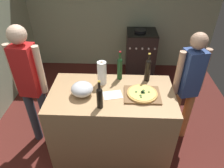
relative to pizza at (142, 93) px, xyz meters
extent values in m
cube|color=#511E19|center=(-0.39, 0.81, -0.98)|extent=(4.14, 3.70, 0.02)
cube|color=#99A889|center=(-0.39, 2.41, 0.33)|extent=(4.14, 0.10, 2.60)
cube|color=tan|center=(-0.34, 0.04, -0.50)|extent=(1.43, 0.78, 0.94)
cube|color=brown|center=(0.00, 0.00, -0.02)|extent=(0.40, 0.32, 0.02)
cylinder|color=tan|center=(0.00, 0.00, 0.00)|extent=(0.34, 0.34, 0.02)
cylinder|color=#EAC660|center=(0.00, 0.00, 0.01)|extent=(0.30, 0.30, 0.00)
cylinder|color=#335926|center=(-0.07, 0.00, 0.01)|extent=(0.03, 0.03, 0.01)
cylinder|color=#335926|center=(0.00, 0.00, 0.01)|extent=(0.03, 0.03, 0.01)
cylinder|color=#335926|center=(0.02, 0.03, 0.01)|extent=(0.03, 0.03, 0.01)
cylinder|color=#335926|center=(0.07, 0.01, 0.01)|extent=(0.02, 0.02, 0.01)
cylinder|color=#335926|center=(-0.02, -0.09, 0.01)|extent=(0.02, 0.02, 0.01)
cylinder|color=#335926|center=(0.00, 0.01, 0.01)|extent=(0.03, 0.03, 0.01)
cylinder|color=#335926|center=(-0.02, -0.06, 0.01)|extent=(0.03, 0.03, 0.01)
cylinder|color=#335926|center=(0.02, -0.01, 0.01)|extent=(0.03, 0.03, 0.01)
cylinder|color=#335926|center=(0.00, 0.00, 0.01)|extent=(0.02, 0.02, 0.01)
cylinder|color=#335926|center=(-0.01, -0.01, 0.01)|extent=(0.03, 0.03, 0.01)
cylinder|color=#B2B2B7|center=(-0.67, -0.01, -0.03)|extent=(0.10, 0.10, 0.01)
ellipsoid|color=silver|center=(-0.67, -0.01, 0.05)|extent=(0.25, 0.25, 0.15)
cylinder|color=white|center=(-0.46, 0.22, 0.11)|extent=(0.11, 0.11, 0.29)
cylinder|color=#997551|center=(-0.46, 0.22, 0.11)|extent=(0.03, 0.03, 0.29)
cylinder|color=#143819|center=(-0.26, 0.33, 0.09)|extent=(0.06, 0.06, 0.25)
sphere|color=#143819|center=(-0.26, 0.33, 0.22)|extent=(0.06, 0.06, 0.06)
cylinder|color=#143819|center=(-0.26, 0.33, 0.29)|extent=(0.03, 0.03, 0.09)
cylinder|color=maroon|center=(-0.26, 0.33, 0.34)|extent=(0.03, 0.03, 0.01)
cylinder|color=black|center=(0.08, 0.31, 0.09)|extent=(0.07, 0.07, 0.25)
sphere|color=black|center=(0.08, 0.31, 0.22)|extent=(0.07, 0.07, 0.07)
cylinder|color=black|center=(0.08, 0.31, 0.28)|extent=(0.03, 0.03, 0.08)
cylinder|color=gold|center=(0.08, 0.31, 0.33)|extent=(0.03, 0.03, 0.01)
cylinder|color=black|center=(-0.45, -0.21, 0.07)|extent=(0.06, 0.06, 0.21)
sphere|color=black|center=(-0.45, -0.21, 0.18)|extent=(0.06, 0.06, 0.06)
cylinder|color=black|center=(-0.45, -0.21, 0.24)|extent=(0.03, 0.03, 0.09)
cylinder|color=gold|center=(-0.45, -0.21, 0.29)|extent=(0.03, 0.03, 0.01)
cube|color=white|center=(-0.33, -0.01, -0.03)|extent=(0.24, 0.20, 0.00)
cube|color=black|center=(0.16, 2.01, -0.52)|extent=(0.58, 0.56, 0.91)
cube|color=black|center=(0.16, 2.01, -0.05)|extent=(0.58, 0.56, 0.02)
cylinder|color=silver|center=(-0.07, 1.72, -0.26)|extent=(0.04, 0.02, 0.04)
cylinder|color=silver|center=(0.04, 1.72, -0.26)|extent=(0.04, 0.02, 0.04)
cylinder|color=silver|center=(0.16, 1.72, -0.26)|extent=(0.04, 0.02, 0.04)
cylinder|color=silver|center=(0.28, 1.72, -0.26)|extent=(0.04, 0.02, 0.04)
cylinder|color=silver|center=(0.39, 1.72, -0.26)|extent=(0.04, 0.02, 0.04)
cylinder|color=black|center=(0.12, 2.00, -0.02)|extent=(0.22, 0.22, 0.04)
cylinder|color=#383D4C|center=(-1.41, 0.15, -0.55)|extent=(0.11, 0.11, 0.83)
cylinder|color=#383D4C|center=(-1.22, 0.13, -0.55)|extent=(0.11, 0.11, 0.83)
cube|color=red|center=(-1.31, 0.14, 0.18)|extent=(0.26, 0.22, 0.62)
cylinder|color=beige|center=(-1.48, 0.15, 0.19)|extent=(0.08, 0.08, 0.59)
cylinder|color=beige|center=(-1.15, 0.12, 0.19)|extent=(0.08, 0.08, 0.59)
sphere|color=beige|center=(-1.31, 0.14, 0.60)|extent=(0.20, 0.20, 0.20)
cylinder|color=#D88C4C|center=(0.68, 0.30, -0.58)|extent=(0.11, 0.11, 0.78)
cylinder|color=#D88C4C|center=(0.49, 0.25, -0.58)|extent=(0.11, 0.11, 0.78)
cube|color=#334C8C|center=(0.58, 0.27, 0.11)|extent=(0.27, 0.25, 0.59)
cylinder|color=tan|center=(0.74, 0.31, 0.12)|extent=(0.08, 0.08, 0.56)
cylinder|color=tan|center=(0.43, 0.23, 0.12)|extent=(0.08, 0.08, 0.56)
sphere|color=tan|center=(0.58, 0.27, 0.51)|extent=(0.19, 0.19, 0.19)
camera|label=1|loc=(-0.26, -1.80, 1.37)|focal=32.58mm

